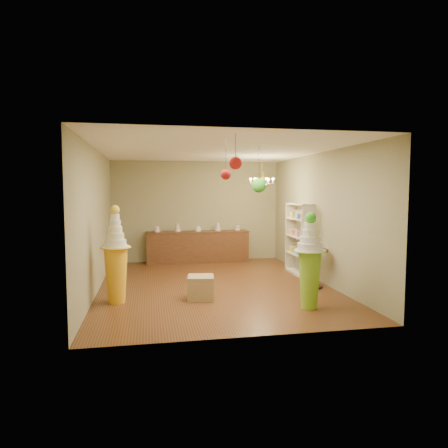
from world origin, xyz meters
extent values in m
plane|color=#532E16|center=(0.00, 0.00, 0.00)|extent=(6.50, 6.50, 0.00)
plane|color=white|center=(0.00, 0.00, 3.00)|extent=(6.50, 6.50, 0.00)
cube|color=gray|center=(0.00, 3.25, 1.50)|extent=(5.00, 0.04, 3.00)
cube|color=gray|center=(0.00, -3.25, 1.50)|extent=(5.00, 0.04, 3.00)
cube|color=gray|center=(-2.50, 0.00, 1.50)|extent=(0.04, 6.50, 3.00)
cube|color=gray|center=(2.50, 0.00, 1.50)|extent=(0.04, 6.50, 3.00)
cone|color=#7CB929|center=(1.41, -2.07, 0.52)|extent=(0.51, 0.51, 1.04)
cylinder|color=silver|center=(1.41, -2.07, 1.05)|extent=(0.69, 0.69, 0.03)
cylinder|color=silver|center=(1.41, -2.07, 1.13)|extent=(0.56, 0.56, 0.12)
cylinder|color=silver|center=(1.41, -2.07, 1.25)|extent=(0.46, 0.46, 0.12)
cylinder|color=silver|center=(1.41, -2.07, 1.37)|extent=(0.38, 0.38, 0.12)
cylinder|color=silver|center=(1.41, -2.07, 1.50)|extent=(0.31, 0.31, 0.12)
sphere|color=green|center=(1.41, -2.07, 1.64)|extent=(0.20, 0.20, 0.20)
cone|color=gold|center=(-2.04, -1.05, 0.53)|extent=(0.51, 0.51, 1.06)
cylinder|color=silver|center=(-2.04, -1.05, 1.07)|extent=(0.62, 0.62, 0.03)
cylinder|color=silver|center=(-2.04, -1.05, 1.15)|extent=(0.46, 0.46, 0.12)
cylinder|color=silver|center=(-2.04, -1.05, 1.27)|extent=(0.37, 0.37, 0.12)
cylinder|color=silver|center=(-2.04, -1.05, 1.39)|extent=(0.30, 0.30, 0.12)
cylinder|color=silver|center=(-2.04, -1.05, 1.51)|extent=(0.24, 0.24, 0.12)
cylinder|color=silver|center=(-2.04, -1.05, 1.63)|extent=(0.19, 0.19, 0.12)
sphere|color=yellow|center=(-2.04, -1.05, 1.77)|extent=(0.18, 0.18, 0.18)
cube|color=#967D52|center=(-0.44, -1.09, 0.23)|extent=(0.57, 0.57, 0.46)
cube|color=#54301A|center=(0.00, 2.97, 0.45)|extent=(3.00, 0.50, 0.90)
cube|color=#54301A|center=(0.00, 2.97, 0.91)|extent=(3.04, 0.54, 0.03)
cylinder|color=silver|center=(-1.20, 2.97, 1.00)|extent=(0.18, 0.18, 0.16)
cylinder|color=silver|center=(-0.60, 2.97, 1.04)|extent=(0.18, 0.18, 0.24)
cylinder|color=silver|center=(0.00, 2.97, 1.00)|extent=(0.18, 0.18, 0.16)
cylinder|color=silver|center=(0.60, 2.97, 1.04)|extent=(0.18, 0.18, 0.24)
cylinder|color=silver|center=(1.20, 2.97, 1.00)|extent=(0.18, 0.18, 0.16)
cube|color=beige|center=(2.48, 0.80, 0.90)|extent=(0.04, 1.20, 1.80)
cube|color=beige|center=(2.32, 0.80, 0.50)|extent=(0.30, 1.14, 0.03)
cube|color=beige|center=(2.32, 0.80, 0.95)|extent=(0.30, 1.14, 0.03)
cube|color=beige|center=(2.32, 0.80, 1.40)|extent=(0.30, 1.14, 0.03)
cylinder|color=black|center=(2.10, -0.61, 0.02)|extent=(0.51, 0.51, 0.04)
cylinder|color=black|center=(2.10, -0.61, 0.41)|extent=(0.10, 0.10, 0.83)
cylinder|color=black|center=(2.10, -0.61, 0.83)|extent=(0.77, 0.77, 0.04)
imported|color=beige|center=(2.10, -0.61, 0.94)|extent=(0.21, 0.21, 0.19)
cylinder|color=#393629|center=(-0.09, -2.69, 2.77)|extent=(0.01, 0.01, 0.45)
sphere|color=#AE1A19|center=(-0.09, -2.69, 2.55)|extent=(0.19, 0.19, 0.19)
cylinder|color=#393629|center=(0.74, -1.05, 2.61)|extent=(0.01, 0.01, 0.77)
sphere|color=green|center=(0.74, -1.05, 2.23)|extent=(0.29, 0.29, 0.29)
cylinder|color=#393629|center=(-0.17, -2.30, 2.69)|extent=(0.01, 0.01, 0.61)
sphere|color=#AE1A19|center=(-0.17, -2.30, 2.39)|extent=(0.17, 0.17, 0.17)
cylinder|color=#E7CE51|center=(1.44, 1.17, 2.75)|extent=(0.02, 0.02, 0.50)
cylinder|color=#E7CE51|center=(1.44, 1.17, 2.45)|extent=(0.10, 0.10, 0.30)
sphere|color=#E8DF80|center=(1.44, 1.17, 2.25)|extent=(0.18, 0.18, 0.18)
camera|label=1|loc=(-1.41, -8.74, 2.13)|focal=32.00mm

